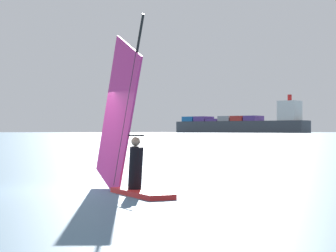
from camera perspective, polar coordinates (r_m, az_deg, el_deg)
name	(u,v)px	position (r m, az deg, el deg)	size (l,w,h in m)	color
ground_plane	(60,191)	(16.66, -9.41, -5.60)	(4000.00, 4000.00, 0.00)	#476B84
windsurfer	(128,146)	(15.85, -3.55, -1.78)	(3.05, 3.42, 4.44)	red
cargo_ship	(244,124)	(658.13, 6.64, 0.20)	(141.14, 70.84, 36.70)	#3F444C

